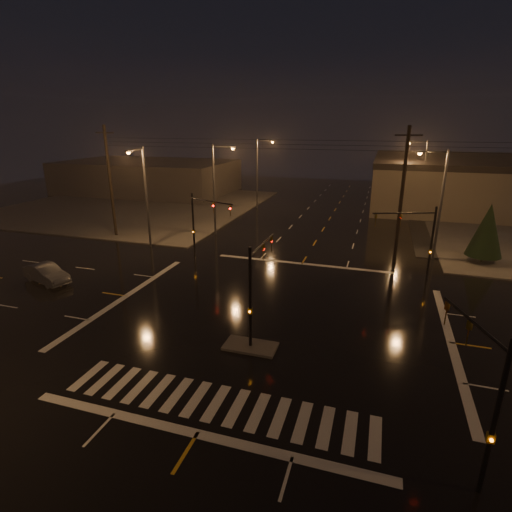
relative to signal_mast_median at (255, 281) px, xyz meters
name	(u,v)px	position (x,y,z in m)	size (l,w,h in m)	color
ground	(269,317)	(0.00, 3.07, -3.75)	(140.00, 140.00, 0.00)	black
sidewalk_nw	(136,205)	(-30.00, 33.07, -3.69)	(36.00, 36.00, 0.12)	#46433E
median_island	(250,346)	(0.00, -0.93, -3.68)	(3.00, 1.60, 0.15)	#46433E
crosswalk	(216,403)	(0.00, -5.93, -3.75)	(15.00, 2.60, 0.01)	beige
stop_bar_near	(197,434)	(0.00, -7.93, -3.75)	(16.00, 0.50, 0.01)	beige
stop_bar_far	(302,264)	(0.00, 14.07, -3.75)	(16.00, 0.50, 0.01)	beige
commercial_block	(148,177)	(-35.00, 45.07, -0.95)	(30.00, 18.00, 5.60)	#433D3B
signal_mast_median	(255,281)	(0.00, 0.00, 0.00)	(0.25, 4.59, 6.00)	black
signal_mast_ne	(420,234)	(9.50, 13.21, 0.04)	(4.84, 1.86, 6.00)	black
signal_mast_nw	(201,218)	(-9.50, 13.21, 0.04)	(4.84, 1.86, 6.00)	black
signal_mast_se	(484,387)	(10.23, -6.68, -0.04)	(1.55, 3.87, 6.00)	black
streetlight_1	(216,184)	(-11.18, 21.07, 2.05)	(2.77, 0.32, 10.00)	#38383A
streetlight_2	(259,169)	(-11.18, 37.07, 2.05)	(2.77, 0.32, 10.00)	#38383A
streetlight_3	(438,198)	(11.18, 19.07, 2.05)	(2.77, 0.32, 10.00)	#38383A
streetlight_4	(421,173)	(11.18, 39.07, 2.05)	(2.77, 0.32, 10.00)	#38383A
streetlight_5	(144,191)	(-16.00, 14.26, 2.05)	(0.32, 2.77, 10.00)	#38383A
utility_pole_0	(110,181)	(-22.00, 17.07, 2.38)	(2.20, 0.32, 12.00)	black
utility_pole_1	(402,196)	(8.00, 17.07, 2.38)	(2.20, 0.32, 12.00)	black
conifer_0	(487,230)	(15.61, 19.28, -0.66)	(3.07, 3.07, 5.49)	black
car_crossing	(46,274)	(-18.64, 3.51, -3.01)	(1.57, 4.49, 1.48)	#595C60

